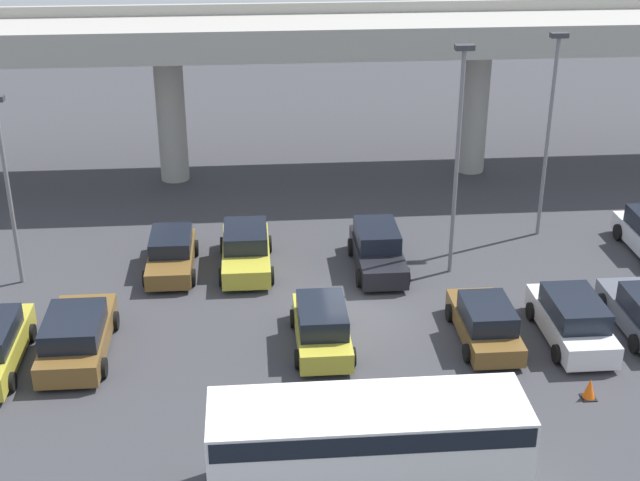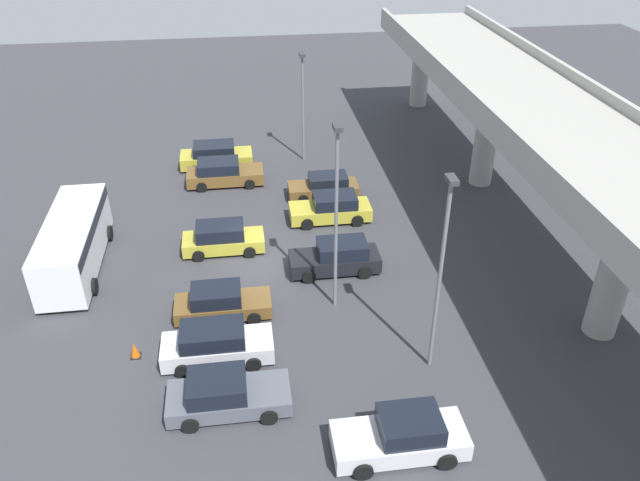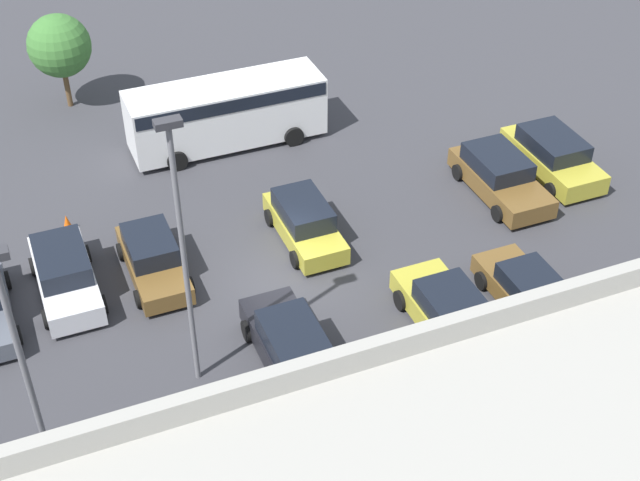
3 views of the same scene
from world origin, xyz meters
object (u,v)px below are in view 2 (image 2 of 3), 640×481
at_px(parked_car_5, 337,257).
at_px(lamp_post_mid_lot, 303,99).
at_px(lamp_post_near_aisle, 336,208).
at_px(lamp_post_by_overpass, 441,265).
at_px(parked_car_3, 331,208).
at_px(parked_car_0, 216,156).
at_px(parked_car_8, 225,394).
at_px(traffic_cone, 135,350).
at_px(parked_car_9, 402,436).
at_px(parked_car_4, 222,238).
at_px(shuttle_bus, 73,240).
at_px(parked_car_2, 325,186).
at_px(parked_car_7, 216,344).
at_px(parked_car_1, 223,173).
at_px(parked_car_6, 221,303).

distance_m(parked_car_5, lamp_post_mid_lot, 14.38).
distance_m(lamp_post_near_aisle, lamp_post_by_overpass, 5.65).
xyz_separation_m(parked_car_3, lamp_post_near_aisle, (8.06, -1.08, 4.46)).
xyz_separation_m(parked_car_5, lamp_post_near_aisle, (2.84, -0.55, 4.43)).
relative_size(parked_car_0, parked_car_8, 1.03).
height_order(lamp_post_by_overpass, traffic_cone, lamp_post_by_overpass).
relative_size(parked_car_0, parked_car_9, 1.01).
bearing_deg(traffic_cone, lamp_post_by_overpass, 79.86).
relative_size(parked_car_8, lamp_post_mid_lot, 0.63).
height_order(parked_car_4, traffic_cone, parked_car_4).
height_order(parked_car_0, parked_car_9, parked_car_9).
bearing_deg(shuttle_bus, parked_car_5, -99.27).
relative_size(parked_car_2, lamp_post_near_aisle, 0.48).
relative_size(parked_car_7, shuttle_bus, 0.57).
xyz_separation_m(parked_car_5, shuttle_bus, (-2.16, -13.21, 0.84)).
bearing_deg(parked_car_8, parked_car_5, 56.72).
xyz_separation_m(parked_car_3, shuttle_bus, (3.07, -13.75, 0.88)).
distance_m(parked_car_8, shuttle_bus, 13.23).
distance_m(parked_car_4, shuttle_bus, 7.52).
distance_m(parked_car_5, shuttle_bus, 13.41).
relative_size(parked_car_5, lamp_post_mid_lot, 0.62).
xyz_separation_m(parked_car_1, parked_car_2, (2.68, 6.23, -0.07)).
relative_size(parked_car_2, lamp_post_by_overpass, 0.50).
xyz_separation_m(parked_car_2, lamp_post_mid_lot, (-5.73, -0.65, 3.70)).
height_order(parked_car_4, lamp_post_near_aisle, lamp_post_near_aisle).
relative_size(parked_car_9, shuttle_bus, 0.58).
xyz_separation_m(parked_car_4, traffic_cone, (7.95, -3.77, -0.43)).
bearing_deg(parked_car_6, parked_car_9, -54.17).
height_order(parked_car_3, shuttle_bus, shuttle_bus).
bearing_deg(parked_car_2, parked_car_4, 40.89).
bearing_deg(parked_car_1, shuttle_bus, -130.89).
relative_size(parked_car_6, parked_car_7, 0.95).
xyz_separation_m(parked_car_2, parked_car_5, (8.19, -0.56, 0.10)).
distance_m(parked_car_5, lamp_post_near_aisle, 5.29).
bearing_deg(lamp_post_by_overpass, parked_car_5, -159.78).
xyz_separation_m(parked_car_0, parked_car_2, (5.43, 6.71, -0.08)).
distance_m(parked_car_4, lamp_post_mid_lot, 13.07).
xyz_separation_m(parked_car_4, parked_car_9, (14.34, 6.22, 0.01)).
relative_size(parked_car_8, traffic_cone, 6.71).
bearing_deg(traffic_cone, parked_car_7, 80.22).
xyz_separation_m(parked_car_4, lamp_post_near_aisle, (5.55, 5.22, 4.46)).
distance_m(parked_car_8, parked_car_9, 6.82).
relative_size(parked_car_1, parked_car_6, 1.11).
height_order(parked_car_4, parked_car_6, parked_car_4).
bearing_deg(parked_car_1, parked_car_8, -90.14).
height_order(parked_car_4, parked_car_8, parked_car_4).
xyz_separation_m(parked_car_2, parked_car_9, (19.82, -0.10, 0.08)).
relative_size(parked_car_5, lamp_post_by_overpass, 0.53).
xyz_separation_m(parked_car_0, lamp_post_near_aisle, (16.46, 5.61, 4.45)).
bearing_deg(lamp_post_by_overpass, parked_car_4, -140.05).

